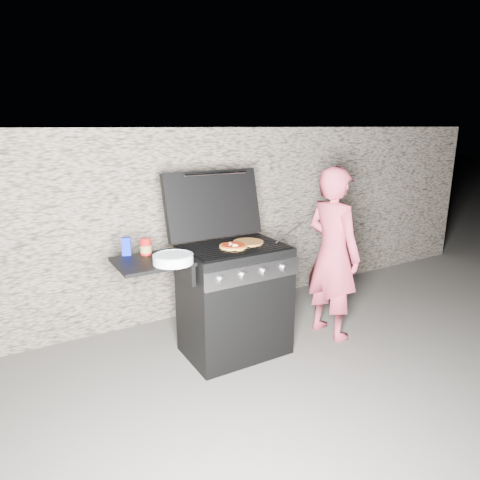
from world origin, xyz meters
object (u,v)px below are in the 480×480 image
pizza_topped (233,246)px  person (333,254)px  sauce_jar (146,246)px  gas_grill (207,306)px

pizza_topped → person: 0.94m
person → sauce_jar: bearing=73.7°
gas_grill → pizza_topped: (0.22, -0.03, 0.47)m
sauce_jar → person: (1.55, -0.30, -0.22)m
gas_grill → person: 1.18m
pizza_topped → sauce_jar: sauce_jar is taller
gas_grill → pizza_topped: bearing=-8.8°
gas_grill → sauce_jar: 0.67m
pizza_topped → person: person is taller
sauce_jar → person: 1.59m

